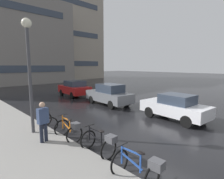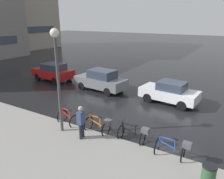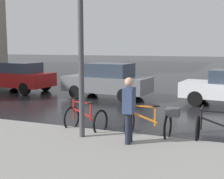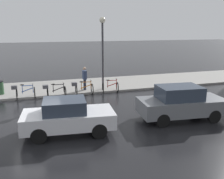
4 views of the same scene
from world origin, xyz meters
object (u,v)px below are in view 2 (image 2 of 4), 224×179
object	(u,v)px
bicycle_third	(99,125)
car_grey	(101,80)
bicycle_nearest	(173,148)
streetlamp	(57,66)
bicycle_second	(134,133)
car_red	(53,72)
bicycle_farthest	(68,118)
car_white	(170,92)
pedestrian	(81,122)
trash_bin	(208,179)

from	to	relation	value
bicycle_third	car_grey	distance (m)	7.02
bicycle_nearest	car_grey	xyz separation A→B (m)	(6.08, 7.52, 0.34)
bicycle_nearest	streetlamp	size ratio (longest dim) A/B	0.27
car_grey	bicycle_second	bearing A→B (deg)	-135.73
bicycle_nearest	car_red	bearing A→B (deg)	64.05
bicycle_nearest	bicycle_farthest	bearing A→B (deg)	88.83
bicycle_second	car_white	distance (m)	5.85
bicycle_second	pedestrian	size ratio (longest dim) A/B	0.82
pedestrian	streetlamp	distance (m)	2.80
car_red	bicycle_nearest	bearing A→B (deg)	-115.95
bicycle_second	streetlamp	distance (m)	4.72
bicycle_second	pedestrian	xyz separation A→B (m)	(-1.07, 2.22, 0.50)
bicycle_third	bicycle_farthest	size ratio (longest dim) A/B	1.19
bicycle_third	trash_bin	distance (m)	5.39
bicycle_second	streetlamp	bearing A→B (deg)	105.70
bicycle_second	pedestrian	bearing A→B (deg)	115.63
bicycle_third	streetlamp	distance (m)	3.51
car_white	car_red	bearing A→B (deg)	89.12
car_white	car_grey	size ratio (longest dim) A/B	0.92
bicycle_third	bicycle_farthest	distance (m)	1.99
pedestrian	trash_bin	xyz separation A→B (m)	(-0.43, -5.57, -0.48)
car_grey	trash_bin	bearing A→B (deg)	-129.00
car_white	streetlamp	distance (m)	8.11
bicycle_second	streetlamp	xyz separation A→B (m)	(-0.99, 3.54, 2.97)
bicycle_farthest	car_red	distance (m)	9.53
car_white	trash_bin	world-z (taller)	car_white
bicycle_nearest	trash_bin	xyz separation A→B (m)	(-1.20, -1.47, 0.02)
streetlamp	car_red	bearing A→B (deg)	47.13
bicycle_second	car_white	world-z (taller)	car_white
car_red	streetlamp	size ratio (longest dim) A/B	0.78
car_white	streetlamp	size ratio (longest dim) A/B	0.78
car_white	bicycle_farthest	bearing A→B (deg)	148.20
bicycle_second	bicycle_farthest	size ratio (longest dim) A/B	1.22
bicycle_farthest	pedestrian	world-z (taller)	pedestrian
bicycle_farthest	car_white	size ratio (longest dim) A/B	0.30
car_red	bicycle_farthest	bearing A→B (deg)	-130.53
bicycle_nearest	pedestrian	size ratio (longest dim) A/B	0.80
car_white	bicycle_second	bearing A→B (deg)	-178.95
car_red	streetlamp	distance (m)	10.63
bicycle_second	car_grey	xyz separation A→B (m)	(5.78, 5.64, 0.34)
bicycle_nearest	trash_bin	distance (m)	1.90
bicycle_farthest	pedestrian	xyz separation A→B (m)	(-0.89, -1.62, 0.59)
bicycle_third	car_red	xyz separation A→B (m)	(6.13, 9.23, 0.32)
streetlamp	trash_bin	distance (m)	7.51
car_grey	car_red	world-z (taller)	car_grey
pedestrian	streetlamp	world-z (taller)	streetlamp
streetlamp	trash_bin	world-z (taller)	streetlamp
car_white	pedestrian	world-z (taller)	pedestrian
bicycle_nearest	car_red	distance (m)	14.42
bicycle_second	bicycle_farthest	xyz separation A→B (m)	(-0.18, 3.84, -0.09)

